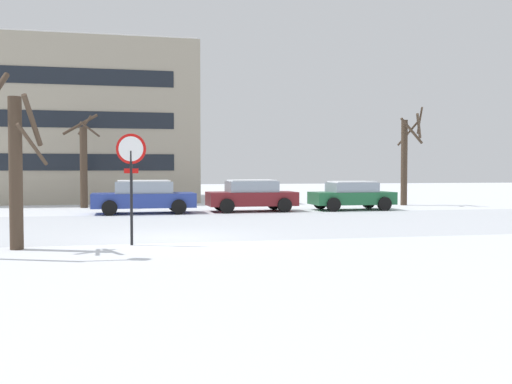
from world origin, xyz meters
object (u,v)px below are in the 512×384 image
at_px(parked_car_maroon, 251,195).
at_px(parked_car_green, 352,195).
at_px(stop_sign, 131,167).
at_px(parked_car_blue, 144,196).

xyz_separation_m(parked_car_maroon, parked_car_green, (4.82, -0.04, -0.04)).
height_order(stop_sign, parked_car_blue, stop_sign).
bearing_deg(stop_sign, parked_car_maroon, 64.06).
bearing_deg(parked_car_maroon, parked_car_green, -0.50).
bearing_deg(parked_car_green, parked_car_maroon, 179.50).
distance_m(stop_sign, parked_car_blue, 10.79).
distance_m(parked_car_blue, parked_car_maroon, 4.83).
bearing_deg(parked_car_green, stop_sign, -132.98).
xyz_separation_m(stop_sign, parked_car_green, (10.13, 10.87, -1.26)).
xyz_separation_m(parked_car_blue, parked_car_green, (9.64, 0.17, -0.04)).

